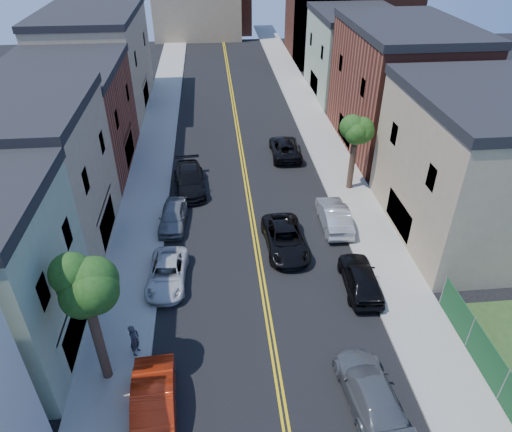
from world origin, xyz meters
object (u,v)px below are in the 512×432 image
object	(u,v)px
grey_car_right	(370,391)
silver_car_right	(334,216)
black_car_left	(189,180)
pedestrian_left	(134,340)
grey_car_left	(173,216)
black_car_right	(361,278)
black_suv_lane	(285,239)
red_sedan	(154,408)
white_pickup	(167,274)
dark_car_right_far	(285,148)

from	to	relation	value
grey_car_right	silver_car_right	xyz separation A→B (m)	(1.70, 13.62, 0.06)
black_car_left	pedestrian_left	distance (m)	16.11
grey_car_left	black_car_right	bearing A→B (deg)	-30.63
grey_car_right	silver_car_right	bearing A→B (deg)	-101.24
grey_car_left	black_suv_lane	bearing A→B (deg)	-20.92
red_sedan	grey_car_right	size ratio (longest dim) A/B	1.00
black_car_left	silver_car_right	world-z (taller)	black_car_left
black_car_left	grey_car_left	bearing A→B (deg)	-106.30
grey_car_left	white_pickup	bearing A→B (deg)	-86.68
red_sedan	silver_car_right	distance (m)	17.51
grey_car_right	black_car_right	world-z (taller)	black_car_right
dark_car_right_far	pedestrian_left	size ratio (longest dim) A/B	2.94
pedestrian_left	silver_car_right	bearing A→B (deg)	-30.91
dark_car_right_far	pedestrian_left	xyz separation A→B (m)	(-10.50, -21.12, 0.31)
pedestrian_left	black_car_left	bearing A→B (deg)	11.74
silver_car_right	dark_car_right_far	size ratio (longest dim) A/B	0.93
red_sedan	grey_car_left	bearing A→B (deg)	86.28
grey_car_right	dark_car_right_far	bearing A→B (deg)	-94.12
silver_car_right	black_suv_lane	size ratio (longest dim) A/B	0.91
grey_car_right	black_suv_lane	world-z (taller)	black_suv_lane
dark_car_right_far	black_suv_lane	distance (m)	13.51
red_sedan	grey_car_left	world-z (taller)	red_sedan
pedestrian_left	dark_car_right_far	bearing A→B (deg)	-6.65
white_pickup	pedestrian_left	distance (m)	5.36
white_pickup	grey_car_right	xyz separation A→B (m)	(9.30, -8.85, 0.09)
grey_car_left	black_car_left	bearing A→B (deg)	81.80
grey_car_right	pedestrian_left	distance (m)	11.12
black_car_left	grey_car_right	distance (m)	21.26
grey_car_left	black_suv_lane	world-z (taller)	black_suv_lane
grey_car_left	dark_car_right_far	world-z (taller)	grey_car_left
dark_car_right_far	pedestrian_left	world-z (taller)	pedestrian_left
black_car_left	grey_car_right	xyz separation A→B (m)	(8.24, -19.59, -0.07)
pedestrian_left	grey_car_left	bearing A→B (deg)	13.44
dark_car_right_far	black_suv_lane	bearing A→B (deg)	82.56
grey_car_left	grey_car_right	xyz separation A→B (m)	(9.27, -14.71, 0.01)
black_suv_lane	red_sedan	bearing A→B (deg)	-124.88
grey_car_left	dark_car_right_far	bearing A→B (deg)	50.95
white_pickup	grey_car_left	distance (m)	5.86
white_pickup	grey_car_right	distance (m)	12.84
silver_car_right	pedestrian_left	world-z (taller)	pedestrian_left
red_sedan	grey_car_left	size ratio (longest dim) A/B	1.18
white_pickup	pedestrian_left	xyz separation A→B (m)	(-1.20, -5.21, 0.39)
red_sedan	silver_car_right	size ratio (longest dim) A/B	1.04
black_car_right	dark_car_right_far	xyz separation A→B (m)	(-1.70, 17.52, -0.06)
white_pickup	black_suv_lane	xyz separation A→B (m)	(7.29, 2.55, 0.10)
white_pickup	pedestrian_left	bearing A→B (deg)	-99.81
black_car_left	black_suv_lane	size ratio (longest dim) A/B	1.05
white_pickup	dark_car_right_far	xyz separation A→B (m)	(9.30, 15.91, 0.08)
silver_car_right	black_suv_lane	distance (m)	4.33
red_sedan	white_pickup	size ratio (longest dim) A/B	1.09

